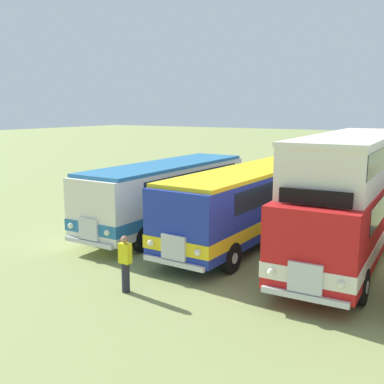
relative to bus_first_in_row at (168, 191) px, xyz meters
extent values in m
cube|color=silver|center=(0.00, -0.04, -0.05)|extent=(2.59, 9.80, 2.30)
cube|color=teal|center=(0.00, -0.04, -0.65)|extent=(2.63, 9.84, 0.44)
cube|color=#19232D|center=(0.00, 0.36, 0.55)|extent=(2.60, 7.40, 0.76)
cube|color=#19232D|center=(-0.04, -4.87, 0.60)|extent=(2.20, 0.12, 0.90)
cube|color=silver|center=(-0.05, -4.98, -0.65)|extent=(0.90, 0.13, 0.80)
cube|color=silver|center=(-0.05, -5.01, -1.15)|extent=(2.30, 0.16, 0.16)
sphere|color=#EAEACC|center=(0.85, -5.00, -0.65)|extent=(0.22, 0.22, 0.22)
sphere|color=#EAEACC|center=(-0.95, -4.98, -0.65)|extent=(0.22, 0.22, 0.22)
cube|color=teal|center=(0.00, -0.04, 1.17)|extent=(2.55, 9.40, 0.14)
cylinder|color=black|center=(1.12, -3.34, -1.23)|extent=(0.29, 1.04, 1.04)
cylinder|color=silver|center=(1.27, -3.34, -1.23)|extent=(0.02, 0.36, 0.36)
cylinder|color=black|center=(-1.18, -3.32, -1.23)|extent=(0.29, 1.04, 1.04)
cylinder|color=silver|center=(-1.33, -3.32, -1.23)|extent=(0.02, 0.36, 0.36)
cylinder|color=black|center=(1.18, 3.03, -1.23)|extent=(0.29, 1.04, 1.04)
cylinder|color=silver|center=(1.33, 3.03, -1.23)|extent=(0.02, 0.36, 0.36)
cylinder|color=black|center=(-1.12, 3.05, -1.23)|extent=(0.29, 1.04, 1.04)
cylinder|color=silver|center=(-1.27, 3.06, -1.23)|extent=(0.02, 0.36, 0.36)
cube|color=#1E339E|center=(3.96, 0.34, -0.05)|extent=(2.80, 11.09, 2.30)
cube|color=yellow|center=(3.96, 0.34, -0.65)|extent=(2.84, 11.13, 0.44)
cube|color=#19232D|center=(3.97, 0.74, 0.55)|extent=(2.77, 8.69, 0.76)
cube|color=#19232D|center=(3.81, -5.11, 0.60)|extent=(2.20, 0.16, 0.90)
cube|color=silver|center=(3.80, -5.22, -0.65)|extent=(0.90, 0.14, 0.80)
cube|color=silver|center=(3.80, -5.25, -1.15)|extent=(2.30, 0.20, 0.16)
sphere|color=#EAEACC|center=(4.70, -5.26, -0.65)|extent=(0.22, 0.22, 0.22)
sphere|color=#EAEACC|center=(2.90, -5.21, -0.65)|extent=(0.22, 0.22, 0.22)
cube|color=yellow|center=(3.96, 0.34, 1.17)|extent=(2.75, 10.69, 0.14)
cylinder|color=black|center=(5.00, -3.60, -1.23)|extent=(0.31, 1.05, 1.04)
cylinder|color=silver|center=(5.15, -3.61, -1.23)|extent=(0.03, 0.36, 0.36)
cylinder|color=black|center=(2.70, -3.54, -1.23)|extent=(0.31, 1.05, 1.04)
cylinder|color=silver|center=(2.55, -3.54, -1.23)|extent=(0.03, 0.36, 0.36)
cylinder|color=black|center=(5.21, 4.01, -1.23)|extent=(0.31, 1.05, 1.04)
cylinder|color=silver|center=(5.36, 4.01, -1.23)|extent=(0.03, 0.36, 0.36)
cylinder|color=black|center=(2.91, 4.08, -1.23)|extent=(0.31, 1.05, 1.04)
cylinder|color=silver|center=(2.76, 4.08, -1.23)|extent=(0.03, 0.36, 0.36)
cube|color=red|center=(7.91, -0.02, -0.05)|extent=(2.94, 11.21, 2.30)
cube|color=silver|center=(7.91, -0.02, -0.65)|extent=(2.98, 11.25, 0.44)
cube|color=#19232D|center=(7.90, 0.38, 0.55)|extent=(2.87, 8.81, 0.76)
cube|color=#19232D|center=(8.13, -5.51, 0.60)|extent=(2.20, 0.19, 0.90)
cube|color=silver|center=(8.14, -5.62, -0.65)|extent=(0.90, 0.16, 0.80)
cube|color=silver|center=(8.14, -5.65, -1.15)|extent=(2.30, 0.23, 0.16)
sphere|color=#EAEACC|center=(9.04, -5.60, -0.65)|extent=(0.22, 0.22, 0.22)
sphere|color=#EAEACC|center=(7.24, -5.67, -0.65)|extent=(0.22, 0.22, 0.22)
cube|color=silver|center=(7.90, 0.23, 1.85)|extent=(2.80, 10.31, 1.50)
cube|color=silver|center=(7.90, 0.23, 2.67)|extent=(2.87, 10.41, 0.14)
cube|color=#19232D|center=(7.90, 0.23, 2.15)|extent=(2.84, 10.21, 0.68)
cube|color=black|center=(8.11, -5.03, 1.35)|extent=(1.90, 0.20, 0.40)
cylinder|color=black|center=(9.22, -3.93, -1.23)|extent=(0.32, 1.05, 1.04)
cylinder|color=silver|center=(9.37, -3.92, -1.23)|extent=(0.03, 0.36, 0.36)
cylinder|color=black|center=(6.92, -4.02, -1.23)|extent=(0.32, 1.05, 1.04)
cylinder|color=silver|center=(6.77, -4.03, -1.23)|extent=(0.03, 0.36, 0.36)
cylinder|color=black|center=(6.62, 3.69, -1.23)|extent=(0.32, 1.05, 1.04)
cylinder|color=silver|center=(6.47, 3.68, -1.23)|extent=(0.03, 0.36, 0.36)
cylinder|color=#23232D|center=(3.08, -6.70, -1.30)|extent=(0.24, 0.24, 0.90)
cube|color=yellow|center=(3.08, -6.70, -0.55)|extent=(0.36, 0.22, 0.60)
sphere|color=#9E7051|center=(3.08, -6.70, -0.13)|extent=(0.22, 0.22, 0.22)
camera|label=1|loc=(11.53, -16.65, 3.63)|focal=42.94mm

